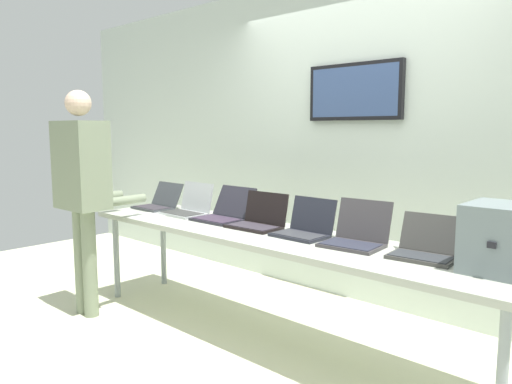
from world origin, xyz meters
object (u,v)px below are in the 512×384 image
workbench (271,240)px  laptop_station_5 (356,235)px  laptop_station_3 (258,220)px  laptop_station_4 (304,228)px  laptop_station_6 (425,248)px  person (83,181)px  equipment_box (504,239)px  laptop_station_1 (188,207)px  laptop_station_0 (158,203)px  laptop_station_2 (224,213)px

workbench → laptop_station_5: bearing=7.8°
laptop_station_5 → laptop_station_3: bearing=-179.7°
laptop_station_4 → laptop_station_5: 0.39m
workbench → laptop_station_6: bearing=5.2°
laptop_station_4 → person: person is taller
equipment_box → laptop_station_1: bearing=179.9°
laptop_station_0 → laptop_station_5: (2.02, -0.02, 0.01)m
laptop_station_5 → equipment_box: bearing=-0.0°
laptop_station_3 → laptop_station_5: 0.80m
workbench → laptop_station_0: laptop_station_0 is taller
laptop_station_2 → laptop_station_5: size_ratio=1.04×
laptop_station_2 → laptop_station_6: bearing=-0.7°
laptop_station_2 → person: bearing=-137.3°
laptop_station_3 → laptop_station_5: bearing=0.3°
laptop_station_0 → laptop_station_1: size_ratio=0.99×
laptop_station_2 → laptop_station_6: size_ratio=1.07×
laptop_station_0 → laptop_station_1: bearing=-1.2°
laptop_station_3 → laptop_station_5: (0.80, 0.00, 0.00)m
equipment_box → laptop_station_1: 2.42m
laptop_station_0 → laptop_station_4: size_ratio=1.03×
workbench → person: size_ratio=1.89×
laptop_station_1 → laptop_station_4: 1.21m
laptop_station_4 → laptop_station_2: bearing=177.5°
laptop_station_0 → person: (0.03, -0.72, 0.25)m
laptop_station_6 → laptop_station_3: bearing=-179.3°
laptop_station_6 → laptop_station_0: bearing=179.9°
laptop_station_0 → laptop_station_4: laptop_station_4 is taller
laptop_station_3 → laptop_station_4: size_ratio=1.09×
laptop_station_2 → laptop_station_5: laptop_station_5 is taller
workbench → laptop_station_2: laptop_station_2 is taller
workbench → laptop_station_3: 0.23m
laptop_station_0 → laptop_station_3: 1.22m
person → equipment_box: bearing=14.0°
laptop_station_6 → laptop_station_2: bearing=179.3°
workbench → laptop_station_0: size_ratio=9.12×
laptop_station_0 → laptop_station_2: bearing=1.1°
laptop_station_5 → person: (-1.99, -0.71, 0.25)m
laptop_station_2 → laptop_station_6: (1.62, -0.02, -0.00)m
laptop_station_2 → laptop_station_3: size_ratio=1.01×
laptop_station_0 → laptop_station_2: (0.83, 0.02, 0.00)m
person → laptop_station_1: bearing=60.7°
laptop_station_1 → person: person is taller
equipment_box → laptop_station_4: (-1.21, -0.00, -0.11)m
laptop_station_4 → person: (-1.61, -0.70, 0.25)m
equipment_box → laptop_station_4: size_ratio=1.06×
laptop_station_3 → laptop_station_4: laptop_station_3 is taller
laptop_station_1 → laptop_station_4: size_ratio=1.04×
laptop_station_1 → laptop_station_5: (1.59, -0.01, 0.00)m
laptop_station_6 → equipment_box: bearing=-1.6°
equipment_box → laptop_station_5: (-0.83, 0.00, -0.11)m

